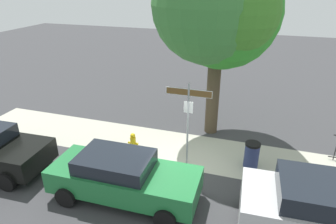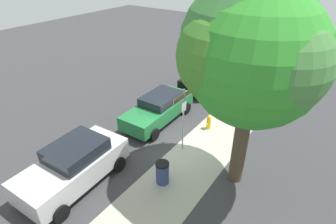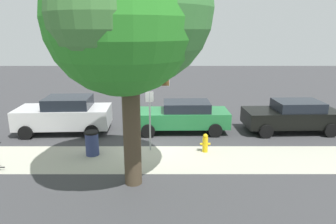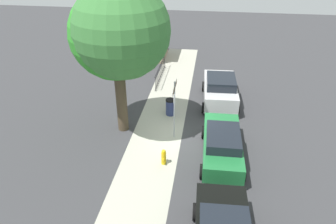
% 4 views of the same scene
% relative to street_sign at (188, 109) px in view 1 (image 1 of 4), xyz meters
% --- Properties ---
extents(ground_plane, '(60.00, 60.00, 0.00)m').
position_rel_street_sign_xyz_m(ground_plane, '(0.08, -0.40, -2.22)').
color(ground_plane, '#38383A').
extents(sidewalk_strip, '(24.00, 2.60, 0.00)m').
position_rel_street_sign_xyz_m(sidewalk_strip, '(2.08, 0.90, -2.21)').
color(sidewalk_strip, '#A9A796').
rests_on(sidewalk_strip, ground_plane).
extents(street_sign, '(1.59, 0.07, 3.14)m').
position_rel_street_sign_xyz_m(street_sign, '(0.00, 0.00, 0.00)').
color(street_sign, '#9EA0A5').
rests_on(street_sign, ground_plane).
extents(shade_tree, '(4.86, 4.93, 7.68)m').
position_rel_street_sign_xyz_m(shade_tree, '(0.52, 2.71, 3.05)').
color(shade_tree, '#483C2A').
rests_on(shade_tree, ground_plane).
extents(car_green, '(4.62, 2.01, 1.50)m').
position_rel_street_sign_xyz_m(car_green, '(-1.41, -2.42, -1.43)').
color(car_green, '#1F6D36').
rests_on(car_green, ground_plane).
extents(car_silver, '(4.45, 2.30, 1.75)m').
position_rel_street_sign_xyz_m(car_silver, '(4.25, -2.31, -1.32)').
color(car_silver, '#BEBDBE').
rests_on(car_silver, ground_plane).
extents(fire_hydrant, '(0.42, 0.22, 0.78)m').
position_rel_street_sign_xyz_m(fire_hydrant, '(-2.25, 0.20, -1.83)').
color(fire_hydrant, yellow).
rests_on(fire_hydrant, ground_plane).
extents(trash_bin, '(0.55, 0.55, 0.98)m').
position_rel_street_sign_xyz_m(trash_bin, '(2.28, 0.50, -1.72)').
color(trash_bin, navy).
rests_on(trash_bin, ground_plane).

